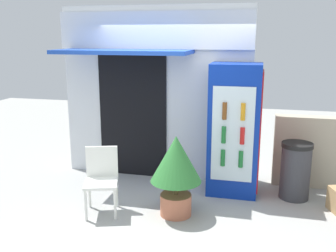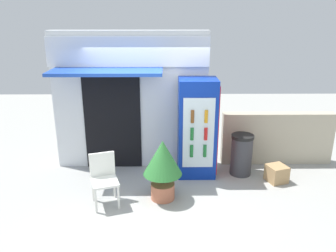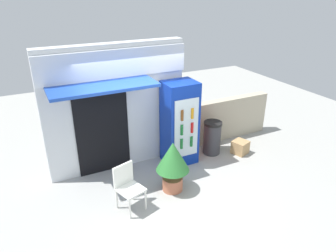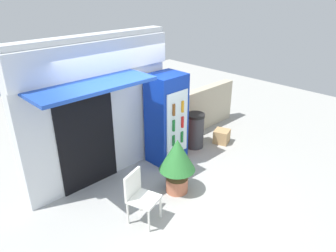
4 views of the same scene
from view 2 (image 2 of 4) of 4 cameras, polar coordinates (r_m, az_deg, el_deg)
The scene contains 8 objects.
ground at distance 6.15m, azimuth -3.30°, elevation -11.85°, with size 16.00×16.00×0.00m, color #A3A39E.
storefront_building at distance 6.90m, azimuth -6.57°, elevation 4.74°, with size 3.12×1.08×2.80m.
drink_cooler at distance 6.59m, azimuth 5.00°, elevation -0.38°, with size 0.75×0.67×1.95m.
plastic_chair at distance 5.84m, azimuth -10.85°, elevation -8.28°, with size 0.55×0.56×0.88m.
potted_plant_near_shop at distance 5.77m, azimuth -0.92°, elevation -6.27°, with size 0.67×0.67×1.09m.
trash_bin at distance 6.91m, azimuth 12.34°, elevation -4.75°, with size 0.45×0.45×0.84m.
stone_boundary_wall at distance 7.60m, azimuth 17.98°, elevation -1.96°, with size 2.37×0.24×1.12m, color #B7AD93.
cardboard_box at distance 6.90m, azimuth 17.95°, elevation -7.68°, with size 0.35×0.34×0.33m, color tan.
Camera 2 is at (0.29, -5.29, 3.11)m, focal length 35.94 mm.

